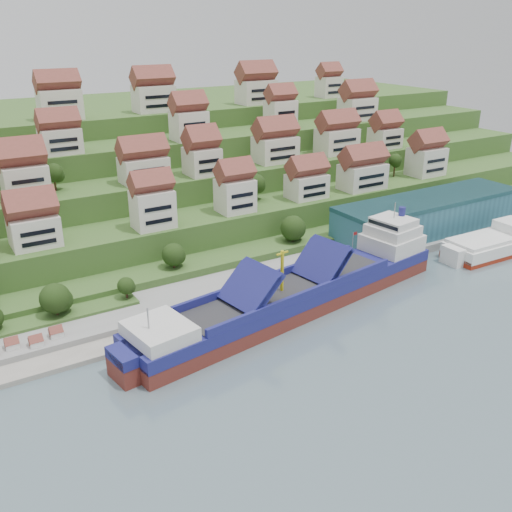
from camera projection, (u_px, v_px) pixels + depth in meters
ground at (318, 303)px, 127.07m from camera, size 300.00×300.00×0.00m
quay at (344, 258)px, 148.14m from camera, size 180.00×14.00×2.20m
pebble_beach at (36, 348)px, 108.38m from camera, size 45.00×20.00×1.00m
hillside at (144, 164)px, 204.79m from camera, size 260.00×128.00×31.00m
hillside_village at (197, 148)px, 165.74m from camera, size 156.72×61.07×28.78m
hillside_trees at (187, 193)px, 150.48m from camera, size 139.09×62.84×30.67m
warehouse at (428, 214)px, 162.84m from camera, size 60.00×15.00×10.00m
flagpole at (353, 245)px, 141.09m from camera, size 1.28×0.16×8.00m
beach_huts at (25, 347)px, 105.82m from camera, size 14.40×3.70×2.20m
cargo_ship at (303, 293)px, 124.22m from camera, size 80.41×24.04×17.64m
second_ship at (495, 244)px, 153.78m from camera, size 29.52×11.68×8.47m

